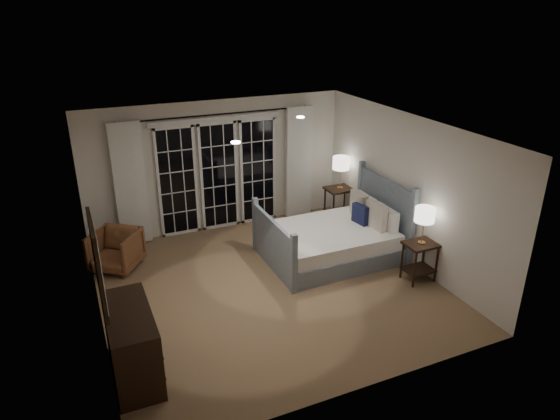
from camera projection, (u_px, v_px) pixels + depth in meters
name	position (u px, v px, depth m)	size (l,w,h in m)	color
floor	(269.00, 286.00, 7.85)	(5.00, 5.00, 0.00)	#8F694D
ceiling	(267.00, 130.00, 6.88)	(5.00, 5.00, 0.00)	white
wall_left	(89.00, 244.00, 6.43)	(0.02, 5.00, 2.50)	silver
wall_right	(407.00, 189.00, 8.29)	(0.02, 5.00, 2.50)	silver
wall_back	(218.00, 166.00, 9.47)	(5.00, 0.02, 2.50)	silver
wall_front	(359.00, 299.00, 5.25)	(5.00, 0.02, 2.50)	silver
french_doors	(219.00, 174.00, 9.50)	(2.50, 0.04, 2.20)	black
curtain_rod	(217.00, 115.00, 9.00)	(0.03, 0.03, 3.50)	black
curtain_left	(130.00, 185.00, 8.79)	(0.55, 0.10, 2.25)	white
curtain_right	(299.00, 162.00, 10.02)	(0.55, 0.10, 2.25)	white
downlight_a	(300.00, 117.00, 7.68)	(0.12, 0.12, 0.01)	white
downlight_b	(236.00, 142.00, 6.32)	(0.12, 0.12, 0.01)	white
bed	(334.00, 239.00, 8.64)	(2.21, 1.59, 1.29)	gray
nightstand_left	(420.00, 256.00, 7.87)	(0.50, 0.40, 0.65)	black
nightstand_right	(339.00, 199.00, 10.00)	(0.55, 0.44, 0.71)	black
lamp_left	(425.00, 215.00, 7.60)	(0.31, 0.31, 0.60)	tan
lamp_right	(341.00, 163.00, 9.70)	(0.33, 0.33, 0.64)	tan
armchair	(116.00, 250.00, 8.25)	(0.71, 0.73, 0.67)	brown
dresser	(132.00, 343.00, 5.85)	(0.52, 1.23, 0.87)	black
mirror	(98.00, 264.00, 5.33)	(0.05, 0.85, 1.00)	black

